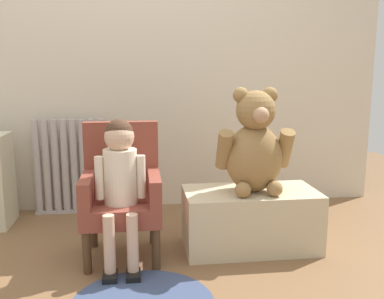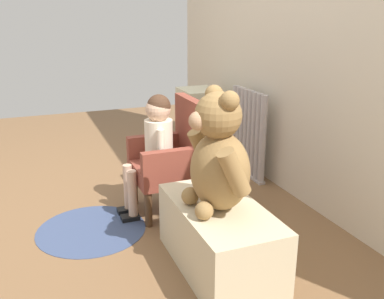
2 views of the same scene
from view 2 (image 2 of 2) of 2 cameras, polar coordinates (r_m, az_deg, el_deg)
name	(u,v)px [view 2 (image 2 of 2)]	position (r m, az deg, el deg)	size (l,w,h in m)	color
ground_plane	(104,218)	(2.73, -11.61, -8.90)	(6.00, 6.00, 0.00)	brown
back_wall	(297,14)	(2.93, 13.83, 17.19)	(3.80, 0.05, 2.40)	beige
radiator	(248,133)	(3.28, 7.47, 2.14)	(0.50, 0.05, 0.66)	#B3ABAB
small_dresser	(199,123)	(3.67, 0.93, 3.50)	(0.36, 0.32, 0.59)	beige
child_armchair	(173,157)	(2.66, -2.59, -0.98)	(0.40, 0.39, 0.71)	brown
child_figure	(155,137)	(2.58, -5.00, 1.64)	(0.25, 0.35, 0.75)	#F1E2C9
low_bench	(219,237)	(2.13, 3.62, -11.61)	(0.74, 0.38, 0.33)	beige
large_teddy_bear	(219,158)	(1.94, 3.57, -1.08)	(0.41, 0.29, 0.57)	olive
floor_rug	(91,229)	(2.60, -13.27, -10.32)	(0.63, 0.63, 0.01)	#3A486B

